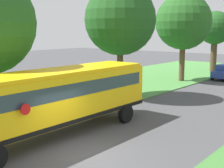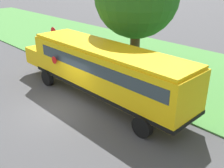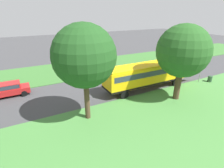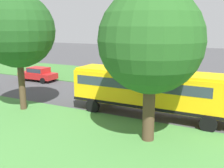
{
  "view_description": "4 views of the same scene",
  "coord_description": "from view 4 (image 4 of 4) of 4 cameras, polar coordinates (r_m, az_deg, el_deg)",
  "views": [
    {
      "loc": [
        8.47,
        -8.57,
        4.96
      ],
      "look_at": [
        -2.82,
        5.14,
        1.96
      ],
      "focal_mm": 50.0,
      "sensor_mm": 36.0,
      "label": 1
    },
    {
      "loc": [
        6.26,
        10.89,
        6.9
      ],
      "look_at": [
        -2.66,
        1.65,
        1.23
      ],
      "focal_mm": 42.0,
      "sensor_mm": 36.0,
      "label": 2
    },
    {
      "loc": [
        -18.88,
        14.08,
        9.09
      ],
      "look_at": [
        -2.35,
        5.4,
        1.3
      ],
      "focal_mm": 28.0,
      "sensor_mm": 36.0,
      "label": 3
    },
    {
      "loc": [
        -19.46,
        -4.6,
        6.12
      ],
      "look_at": [
        -2.23,
        4.11,
        1.83
      ],
      "focal_mm": 42.0,
      "sensor_mm": 36.0,
      "label": 4
    }
  ],
  "objects": [
    {
      "name": "oak_tree_beside_bus",
      "position": [
        13.45,
        9.13,
        9.4
      ],
      "size": [
        5.38,
        5.38,
        8.09
      ],
      "color": "#4C3826",
      "rests_on": "ground"
    },
    {
      "name": "oak_tree_roadside_mid",
      "position": [
        19.87,
        -19.91,
        10.64
      ],
      "size": [
        5.22,
        5.22,
        8.42
      ],
      "color": "#4C3826",
      "rests_on": "ground"
    },
    {
      "name": "grass_far_side",
      "position": [
        29.46,
        17.25,
        0.04
      ],
      "size": [
        10.0,
        80.0,
        0.07
      ],
      "primitive_type": "cube",
      "color": "#3D7533",
      "rests_on": "ground"
    },
    {
      "name": "grass_verge",
      "position": [
        12.15,
        0.79,
        -17.49
      ],
      "size": [
        12.0,
        80.0,
        0.08
      ],
      "primitive_type": "cube",
      "color": "#47843D",
      "rests_on": "ground"
    },
    {
      "name": "ground_plane",
      "position": [
        20.91,
        12.96,
        -4.82
      ],
      "size": [
        120.0,
        120.0,
        0.0
      ],
      "primitive_type": "plane",
      "color": "#424244"
    },
    {
      "name": "car_red_nearest",
      "position": [
        30.81,
        -15.79,
        2.25
      ],
      "size": [
        2.02,
        4.4,
        1.56
      ],
      "color": "#B21E1E",
      "rests_on": "ground"
    },
    {
      "name": "school_bus",
      "position": [
        18.03,
        8.67,
        -1.07
      ],
      "size": [
        2.85,
        12.42,
        3.16
      ],
      "color": "yellow",
      "rests_on": "ground"
    }
  ]
}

